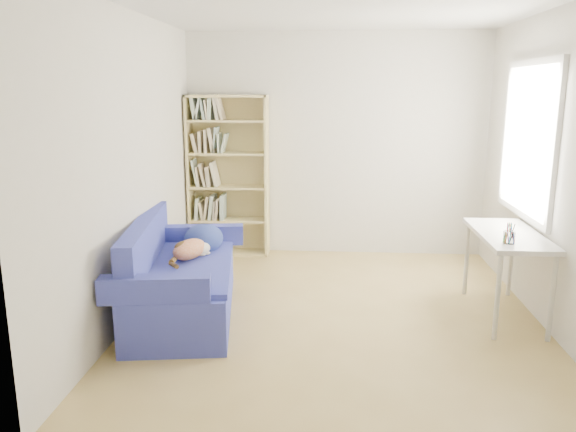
% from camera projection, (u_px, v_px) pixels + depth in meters
% --- Properties ---
extents(ground, '(4.00, 4.00, 0.00)m').
position_uv_depth(ground, '(335.00, 315.00, 4.95)').
color(ground, '#A98C4C').
rests_on(ground, ground).
extents(room_shell, '(3.54, 4.04, 2.62)m').
position_uv_depth(room_shell, '(350.00, 128.00, 4.61)').
color(room_shell, silver).
rests_on(room_shell, ground).
extents(sofa, '(1.05, 1.83, 0.85)m').
position_uv_depth(sofa, '(180.00, 278.00, 4.93)').
color(sofa, navy).
rests_on(sofa, ground).
extents(bookshelf, '(0.94, 0.29, 1.88)m').
position_uv_depth(bookshelf, '(229.00, 183.00, 6.63)').
color(bookshelf, '#D0B970').
rests_on(bookshelf, ground).
extents(desk, '(0.51, 1.12, 0.75)m').
position_uv_depth(desk, '(508.00, 242.00, 4.81)').
color(desk, white).
rests_on(desk, ground).
extents(pen_cup, '(0.09, 0.09, 0.17)m').
position_uv_depth(pen_cup, '(509.00, 236.00, 4.45)').
color(pen_cup, white).
rests_on(pen_cup, desk).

